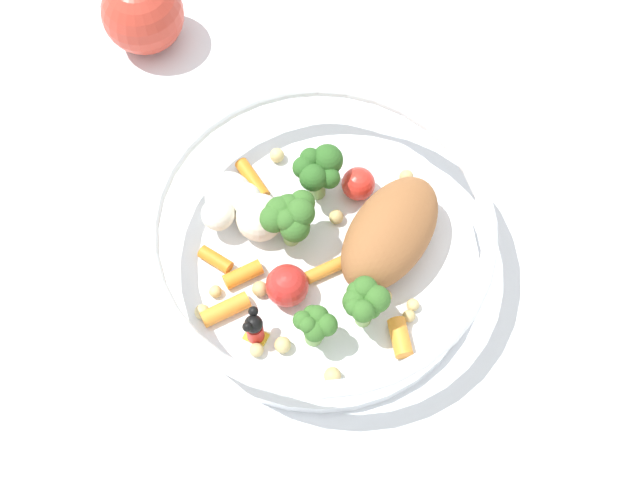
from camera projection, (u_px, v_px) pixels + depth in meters
name	position (u px, v px, depth m)	size (l,w,h in m)	color
ground_plane	(340.00, 265.00, 0.62)	(2.40, 2.40, 0.00)	white
food_container	(323.00, 238.00, 0.59)	(0.24, 0.24, 0.06)	white
loose_apple	(143.00, 13.00, 0.69)	(0.07, 0.07, 0.08)	#BC3828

